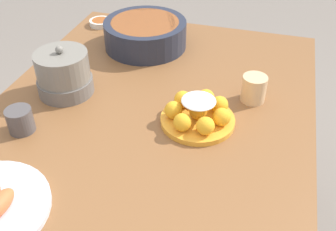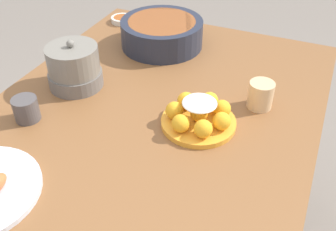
% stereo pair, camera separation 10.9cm
% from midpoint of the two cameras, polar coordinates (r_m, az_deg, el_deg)
% --- Properties ---
extents(dining_table, '(1.48, 0.96, 0.77)m').
position_cam_midpoint_polar(dining_table, '(1.17, -6.89, -5.86)').
color(dining_table, brown).
rests_on(dining_table, ground_plane).
extents(cake_plate, '(0.21, 0.21, 0.08)m').
position_cam_midpoint_polar(cake_plate, '(1.11, 1.62, 0.20)').
color(cake_plate, gold).
rests_on(cake_plate, dining_table).
extents(serving_bowl, '(0.31, 0.31, 0.10)m').
position_cam_midpoint_polar(serving_bowl, '(1.51, -5.43, 11.73)').
color(serving_bowl, '#232838').
rests_on(serving_bowl, dining_table).
extents(sauce_bowl, '(0.09, 0.09, 0.02)m').
position_cam_midpoint_polar(sauce_bowl, '(1.73, -11.59, 13.06)').
color(sauce_bowl, silver).
rests_on(sauce_bowl, dining_table).
extents(cup_near, '(0.08, 0.08, 0.08)m').
position_cam_midpoint_polar(cup_near, '(1.22, 9.86, 3.78)').
color(cup_near, '#DBB27F').
rests_on(cup_near, dining_table).
extents(cup_far, '(0.07, 0.07, 0.07)m').
position_cam_midpoint_polar(cup_far, '(1.18, -23.18, -0.74)').
color(cup_far, '#4C4747').
rests_on(cup_far, dining_table).
extents(warming_pot, '(0.17, 0.17, 0.16)m').
position_cam_midpoint_polar(warming_pot, '(1.28, -17.30, 5.75)').
color(warming_pot, '#66605B').
rests_on(warming_pot, dining_table).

